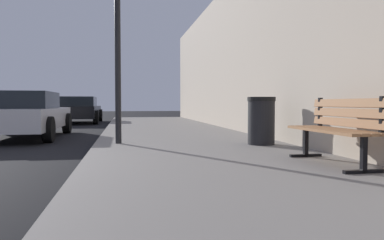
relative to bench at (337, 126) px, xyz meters
The scene contains 6 objects.
sidewalk 1.81m from the bench, 144.39° to the left, with size 4.00×32.00×0.15m, color gray.
building_wall 2.14m from the bench, 50.93° to the left, with size 0.70×32.00×4.76m, color #BCAD99.
bench is the anchor object (origin of this frame).
trash_bin 2.38m from the bench, 93.67° to the left, with size 0.55×0.55×0.93m.
car_silver 8.36m from the bench, 130.92° to the left, with size 1.95×4.50×1.27m.
car_black 14.90m from the bench, 109.57° to the left, with size 2.05×4.44×1.27m.
Camera 1 is at (2.61, -5.42, 0.96)m, focal length 34.27 mm.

